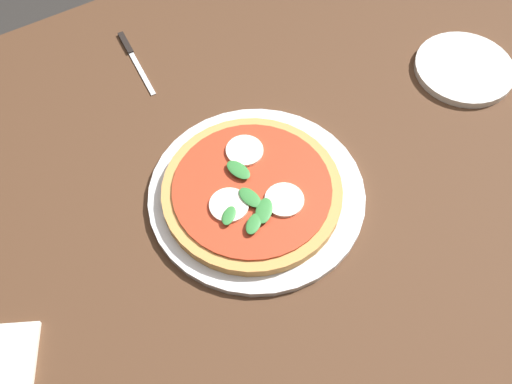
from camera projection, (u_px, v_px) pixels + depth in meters
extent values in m
plane|color=#2D2B28|center=(284.00, 325.00, 1.59)|extent=(6.00, 6.00, 0.00)
cube|color=#4C301E|center=(302.00, 179.00, 0.99)|extent=(1.45, 1.15, 0.04)
cube|color=#4C301E|center=(384.00, 33.00, 1.70)|extent=(0.07, 0.07, 0.70)
cylinder|color=silver|center=(256.00, 193.00, 0.94)|extent=(0.35, 0.35, 0.01)
cylinder|color=tan|center=(253.00, 192.00, 0.93)|extent=(0.29, 0.29, 0.02)
cylinder|color=#B7381E|center=(253.00, 189.00, 0.92)|extent=(0.25, 0.25, 0.00)
cylinder|color=white|center=(229.00, 205.00, 0.89)|extent=(0.06, 0.06, 0.00)
cylinder|color=white|center=(284.00, 200.00, 0.90)|extent=(0.06, 0.06, 0.00)
cylinder|color=white|center=(245.00, 151.00, 0.95)|extent=(0.06, 0.06, 0.00)
ellipsoid|color=#337F38|center=(264.00, 211.00, 0.88)|extent=(0.05, 0.05, 0.00)
ellipsoid|color=#337F38|center=(250.00, 197.00, 0.90)|extent=(0.03, 0.05, 0.00)
ellipsoid|color=#337F38|center=(254.00, 224.00, 0.87)|extent=(0.04, 0.04, 0.00)
ellipsoid|color=#337F38|center=(238.00, 170.00, 0.92)|extent=(0.04, 0.05, 0.00)
ellipsoid|color=#337F38|center=(229.00, 216.00, 0.88)|extent=(0.04, 0.04, 0.00)
cylinder|color=white|center=(464.00, 69.00, 1.09)|extent=(0.18, 0.18, 0.01)
cube|color=black|center=(126.00, 43.00, 1.13)|extent=(0.02, 0.06, 0.01)
cube|color=silver|center=(142.00, 74.00, 1.09)|extent=(0.02, 0.12, 0.00)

